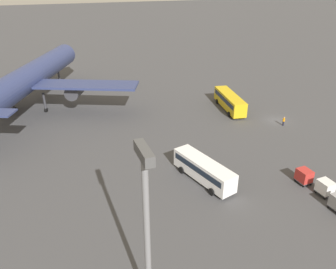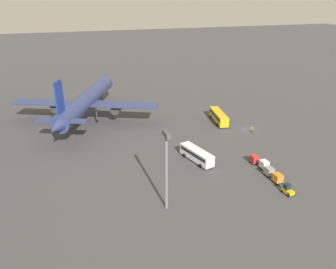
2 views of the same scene
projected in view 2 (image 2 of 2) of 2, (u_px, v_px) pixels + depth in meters
name	position (u px, v px, depth m)	size (l,w,h in m)	color
ground_plane	(248.00, 130.00, 97.25)	(600.00, 600.00, 0.00)	#424244
airplane	(86.00, 100.00, 101.98)	(49.75, 43.43, 17.42)	navy
shuttle_bus_near	(219.00, 116.00, 102.18)	(12.25, 4.62, 3.27)	gold
shuttle_bus_far	(197.00, 154.00, 78.20)	(10.61, 5.10, 3.08)	white
baggage_tug	(288.00, 190.00, 65.69)	(2.57, 1.94, 2.10)	gold
worker_person	(252.00, 130.00, 94.80)	(0.38, 0.38, 1.74)	#1E1E2D
cargo_cart_orange	(278.00, 178.00, 69.37)	(2.07, 1.77, 2.06)	#38383D
cargo_cart_grey	(269.00, 171.00, 72.03)	(2.07, 1.77, 2.06)	#38383D
cargo_cart_white	(264.00, 164.00, 74.92)	(2.07, 1.77, 2.06)	#38383D
cargo_cart_red	(254.00, 159.00, 77.39)	(2.07, 1.77, 2.06)	#38383D
light_pole	(166.00, 162.00, 57.84)	(2.80, 0.70, 15.52)	slate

